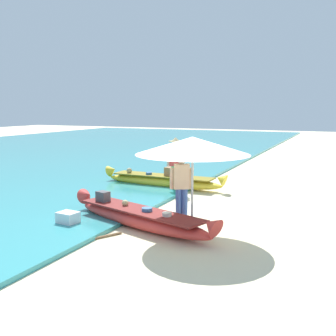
% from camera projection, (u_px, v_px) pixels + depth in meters
% --- Properties ---
extents(ground_plane, '(80.00, 80.00, 0.00)m').
position_uv_depth(ground_plane, '(179.00, 226.00, 9.46)').
color(ground_plane, beige).
extents(sea, '(24.00, 56.00, 0.10)m').
position_uv_depth(sea, '(12.00, 157.00, 22.03)').
color(sea, teal).
rests_on(sea, ground).
extents(boat_red_foreground, '(4.36, 1.95, 0.70)m').
position_uv_depth(boat_red_foreground, '(140.00, 217.00, 9.34)').
color(boat_red_foreground, red).
rests_on(boat_red_foreground, ground).
extents(boat_yellow_midground, '(4.60, 0.81, 0.72)m').
position_uv_depth(boat_yellow_midground, '(163.00, 180.00, 13.98)').
color(boat_yellow_midground, yellow).
rests_on(boat_yellow_midground, ground).
extents(person_vendor_hatted, '(0.58, 0.44, 1.79)m').
position_uv_depth(person_vendor_hatted, '(175.00, 161.00, 13.14)').
color(person_vendor_hatted, green).
rests_on(person_vendor_hatted, ground).
extents(person_tourist_customer, '(0.58, 0.41, 1.69)m').
position_uv_depth(person_tourist_customer, '(182.00, 186.00, 9.37)').
color(person_tourist_customer, '#3D5BA8').
rests_on(person_tourist_customer, ground).
extents(patio_umbrella_large, '(2.44, 2.44, 2.14)m').
position_uv_depth(patio_umbrella_large, '(193.00, 146.00, 8.51)').
color(patio_umbrella_large, '#B7B7BC').
rests_on(patio_umbrella_large, ground).
extents(cooler_box, '(0.49, 0.42, 0.35)m').
position_uv_depth(cooler_box, '(68.00, 219.00, 9.40)').
color(cooler_box, silver).
rests_on(cooler_box, ground).
extents(paddle, '(1.04, 1.69, 0.05)m').
position_uv_depth(paddle, '(73.00, 243.00, 8.20)').
color(paddle, '#8E6B47').
rests_on(paddle, ground).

